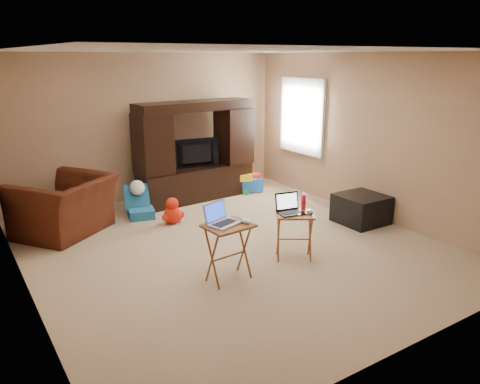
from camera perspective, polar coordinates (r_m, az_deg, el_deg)
floor at (r=6.29m, az=-1.00°, el=-6.58°), size 5.50×5.50×0.00m
ceiling at (r=5.80m, az=-1.12°, el=16.84°), size 5.50×5.50×0.00m
wall_back at (r=8.35m, az=-11.18°, el=7.75°), size 5.00×0.00×5.00m
wall_front at (r=3.94m, az=20.63°, el=-2.43°), size 5.00×0.00×5.00m
wall_left at (r=5.10m, az=-25.67°, el=1.11°), size 0.00×5.50×5.50m
wall_right at (r=7.52m, az=15.44°, el=6.56°), size 0.00×5.50×5.50m
window_pane at (r=8.58m, az=7.66°, el=9.15°), size 0.00×1.20×1.20m
window_frame at (r=8.57m, az=7.56°, el=9.14°), size 0.06×1.14×1.34m
entertainment_center at (r=8.14m, az=-5.43°, el=4.96°), size 2.12×0.66×1.71m
television at (r=8.11m, az=-5.28°, el=4.66°), size 0.88×0.22×0.50m
recliner at (r=7.05m, az=-20.57°, el=-1.63°), size 1.64×1.60×0.80m
child_rocker at (r=7.44m, az=-12.04°, el=-1.19°), size 0.48×0.52×0.51m
plush_toy at (r=7.11m, az=-8.24°, el=-2.24°), size 0.37×0.31×0.41m
push_toy at (r=8.68m, az=1.08°, el=1.20°), size 0.59×0.51×0.37m
ottoman at (r=7.31m, az=14.55°, el=-2.00°), size 0.67×0.67×0.43m
tray_table_left at (r=5.27m, az=-1.41°, el=-7.39°), size 0.54×0.45×0.66m
tray_table_right at (r=5.85m, az=6.63°, el=-5.38°), size 0.58×0.55×0.59m
laptop_left at (r=5.11m, az=-1.91°, el=-2.73°), size 0.42×0.38×0.24m
laptop_right at (r=5.70m, az=6.32°, el=-1.51°), size 0.35×0.31×0.24m
mouse_left at (r=5.17m, az=0.77°, el=-3.57°), size 0.12×0.15×0.05m
mouse_right at (r=5.73m, az=8.50°, el=-2.48°), size 0.11×0.14×0.05m
water_bottle at (r=5.90m, az=7.75°, el=-1.24°), size 0.06×0.06×0.18m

